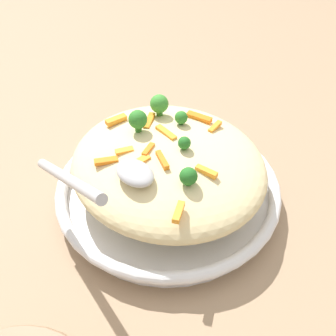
{
  "coord_description": "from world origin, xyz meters",
  "views": [
    {
      "loc": [
        0.31,
        -0.29,
        0.45
      ],
      "look_at": [
        0.0,
        0.0,
        0.07
      ],
      "focal_mm": 42.87,
      "sensor_mm": 36.0,
      "label": 1
    }
  ],
  "objects": [
    {
      "name": "carrot_piece_8",
      "position": [
        -0.03,
        -0.05,
        0.11
      ],
      "size": [
        0.02,
        0.03,
        0.01
      ],
      "primitive_type": "cube",
      "rotation": [
        0.0,
        0.0,
        4.29
      ],
      "color": "orange",
      "rests_on": "pasta_mound"
    },
    {
      "name": "broccoli_floret_3",
      "position": [
        -0.05,
        -0.01,
        0.13
      ],
      "size": [
        0.03,
        0.03,
        0.03
      ],
      "color": "#296820",
      "rests_on": "pasta_mound"
    },
    {
      "name": "broccoli_floret_2",
      "position": [
        0.07,
        -0.03,
        0.12
      ],
      "size": [
        0.02,
        0.02,
        0.03
      ],
      "color": "#205B1C",
      "rests_on": "pasta_mound"
    },
    {
      "name": "carrot_piece_4",
      "position": [
        0.0,
        -0.05,
        0.11
      ],
      "size": [
        0.01,
        0.03,
        0.01
      ],
      "primitive_type": "cube",
      "rotation": [
        0.0,
        0.0,
        4.7
      ],
      "color": "orange",
      "rests_on": "pasta_mound"
    },
    {
      "name": "pasta_mound",
      "position": [
        0.0,
        0.0,
        0.07
      ],
      "size": [
        0.28,
        0.26,
        0.07
      ],
      "primitive_type": "ellipsoid",
      "color": "beige",
      "rests_on": "serving_bowl"
    },
    {
      "name": "carrot_piece_0",
      "position": [
        -0.01,
        -0.03,
        0.11
      ],
      "size": [
        0.02,
        0.03,
        0.01
      ],
      "primitive_type": "cube",
      "rotation": [
        0.0,
        0.0,
        1.96
      ],
      "color": "orange",
      "rests_on": "pasta_mound"
    },
    {
      "name": "broccoli_floret_0",
      "position": [
        -0.02,
        0.05,
        0.12
      ],
      "size": [
        0.02,
        0.02,
        0.02
      ],
      "color": "#296820",
      "rests_on": "pasta_mound"
    },
    {
      "name": "carrot_piece_10",
      "position": [
        -0.1,
        -0.01,
        0.1
      ],
      "size": [
        0.01,
        0.03,
        0.01
      ],
      "primitive_type": "cube",
      "rotation": [
        0.0,
        0.0,
        4.57
      ],
      "color": "orange",
      "rests_on": "pasta_mound"
    },
    {
      "name": "carrot_piece_2",
      "position": [
        0.07,
        0.0,
        0.11
      ],
      "size": [
        0.03,
        0.01,
        0.01
      ],
      "primitive_type": "cube",
      "rotation": [
        0.0,
        0.0,
        0.22
      ],
      "color": "orange",
      "rests_on": "pasta_mound"
    },
    {
      "name": "carrot_piece_5",
      "position": [
        -0.02,
        0.01,
        0.11
      ],
      "size": [
        0.04,
        0.01,
        0.01
      ],
      "primitive_type": "cube",
      "rotation": [
        0.0,
        0.0,
        3.08
      ],
      "color": "orange",
      "rests_on": "pasta_mound"
    },
    {
      "name": "broccoli_floret_4",
      "position": [
        -0.07,
        0.04,
        0.12
      ],
      "size": [
        0.03,
        0.03,
        0.04
      ],
      "color": "#377928",
      "rests_on": "pasta_mound"
    },
    {
      "name": "serving_bowl",
      "position": [
        0.0,
        0.0,
        0.02
      ],
      "size": [
        0.33,
        0.33,
        0.04
      ],
      "color": "silver",
      "rests_on": "ground_plane"
    },
    {
      "name": "carrot_piece_3",
      "position": [
        -0.03,
        -0.08,
        0.1
      ],
      "size": [
        0.02,
        0.03,
        0.01
      ],
      "primitive_type": "cube",
      "rotation": [
        0.0,
        0.0,
        4.17
      ],
      "color": "orange",
      "rests_on": "pasta_mound"
    },
    {
      "name": "carrot_piece_7",
      "position": [
        0.02,
        -0.03,
        0.11
      ],
      "size": [
        0.03,
        0.02,
        0.01
      ],
      "primitive_type": "cube",
      "rotation": [
        0.0,
        0.0,
        5.9
      ],
      "color": "orange",
      "rests_on": "pasta_mound"
    },
    {
      "name": "broccoli_floret_1",
      "position": [
        0.02,
        0.01,
        0.12
      ],
      "size": [
        0.02,
        0.02,
        0.02
      ],
      "color": "#205B1C",
      "rests_on": "pasta_mound"
    },
    {
      "name": "carrot_piece_1",
      "position": [
        -0.06,
        0.02,
        0.11
      ],
      "size": [
        0.03,
        0.04,
        0.01
      ],
      "primitive_type": "cube",
      "rotation": [
        0.0,
        0.0,
        5.31
      ],
      "color": "orange",
      "rests_on": "pasta_mound"
    },
    {
      "name": "serving_spoon",
      "position": [
        0.01,
        -0.1,
        0.13
      ],
      "size": [
        0.17,
        0.12,
        0.09
      ],
      "color": "#B7B7BC",
      "rests_on": "pasta_mound"
    },
    {
      "name": "carrot_piece_11",
      "position": [
        -0.02,
        0.08,
        0.1
      ],
      "size": [
        0.04,
        0.02,
        0.01
      ],
      "primitive_type": "cube",
      "rotation": [
        0.0,
        0.0,
        3.44
      ],
      "color": "orange",
      "rests_on": "pasta_mound"
    },
    {
      "name": "carrot_piece_9",
      "position": [
        0.01,
        0.08,
        0.1
      ],
      "size": [
        0.01,
        0.03,
        0.01
      ],
      "primitive_type": "cube",
      "rotation": [
        0.0,
        0.0,
        1.78
      ],
      "color": "orange",
      "rests_on": "pasta_mound"
    },
    {
      "name": "carrot_piece_6",
      "position": [
        0.09,
        -0.07,
        0.1
      ],
      "size": [
        0.02,
        0.03,
        0.01
      ],
      "primitive_type": "cube",
      "rotation": [
        0.0,
        0.0,
        5.27
      ],
      "color": "orange",
      "rests_on": "pasta_mound"
    },
    {
      "name": "ground_plane",
      "position": [
        0.0,
        0.0,
        0.0
      ],
      "size": [
        2.4,
        2.4,
        0.0
      ],
      "primitive_type": "plane",
      "color": "#9E7F60"
    }
  ]
}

